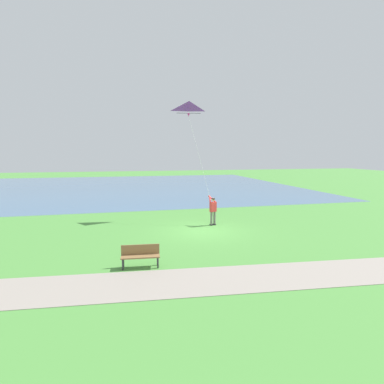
% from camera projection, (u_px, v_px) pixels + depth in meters
% --- Properties ---
extents(ground_plane, '(120.00, 120.00, 0.00)m').
position_uv_depth(ground_plane, '(203.00, 231.00, 17.60)').
color(ground_plane, '#4C8E3D').
extents(lake_water, '(36.00, 44.00, 0.01)m').
position_uv_depth(lake_water, '(126.00, 187.00, 40.77)').
color(lake_water, '#476B8E').
rests_on(lake_water, ground).
extents(walkway_path, '(4.91, 32.09, 0.02)m').
position_uv_depth(walkway_path, '(198.00, 281.00, 10.72)').
color(walkway_path, gray).
rests_on(walkway_path, ground).
extents(person_kite_flyer, '(0.63, 0.50, 1.83)m').
position_uv_depth(person_kite_flyer, '(213.00, 209.00, 18.92)').
color(person_kite_flyer, '#232328').
rests_on(person_kite_flyer, ground).
extents(flying_kite, '(2.53, 1.80, 5.96)m').
position_uv_depth(flying_kite, '(189.00, 109.00, 20.22)').
color(flying_kite, purple).
extents(park_bench_near_walkway, '(0.56, 1.53, 0.88)m').
position_uv_depth(park_bench_near_walkway, '(140.00, 254.00, 12.00)').
color(park_bench_near_walkway, olive).
rests_on(park_bench_near_walkway, ground).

